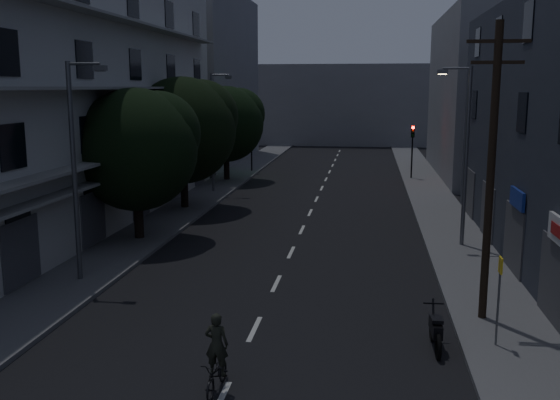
% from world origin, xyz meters
% --- Properties ---
extents(ground, '(160.00, 160.00, 0.00)m').
position_xyz_m(ground, '(0.00, 25.00, 0.00)').
color(ground, black).
rests_on(ground, ground).
extents(sidewalk_left, '(3.00, 90.00, 0.15)m').
position_xyz_m(sidewalk_left, '(-7.50, 25.00, 0.07)').
color(sidewalk_left, '#565659').
rests_on(sidewalk_left, ground).
extents(sidewalk_right, '(3.00, 90.00, 0.15)m').
position_xyz_m(sidewalk_right, '(7.50, 25.00, 0.07)').
color(sidewalk_right, '#565659').
rests_on(sidewalk_right, ground).
extents(lane_markings, '(0.15, 60.50, 0.01)m').
position_xyz_m(lane_markings, '(0.00, 31.25, 0.01)').
color(lane_markings, beige).
rests_on(lane_markings, ground).
extents(building_left, '(7.00, 36.00, 14.00)m').
position_xyz_m(building_left, '(-11.98, 18.00, 6.99)').
color(building_left, '#B3B2AE').
rests_on(building_left, ground).
extents(building_far_left, '(6.00, 20.00, 16.00)m').
position_xyz_m(building_far_left, '(-12.00, 48.00, 8.00)').
color(building_far_left, slate).
rests_on(building_far_left, ground).
extents(building_far_right, '(6.00, 20.00, 13.00)m').
position_xyz_m(building_far_right, '(12.00, 42.00, 6.50)').
color(building_far_right, slate).
rests_on(building_far_right, ground).
extents(building_far_end, '(24.00, 8.00, 10.00)m').
position_xyz_m(building_far_end, '(0.00, 70.00, 5.00)').
color(building_far_end, slate).
rests_on(building_far_end, ground).
extents(tree_near, '(5.74, 5.74, 7.08)m').
position_xyz_m(tree_near, '(-7.40, 16.71, 4.58)').
color(tree_near, black).
rests_on(tree_near, sidewalk_left).
extents(tree_mid, '(6.27, 6.27, 7.71)m').
position_xyz_m(tree_mid, '(-7.49, 24.52, 4.97)').
color(tree_mid, black).
rests_on(tree_mid, sidewalk_left).
extents(tree_far, '(5.82, 5.82, 7.19)m').
position_xyz_m(tree_far, '(-7.55, 36.02, 4.66)').
color(tree_far, black).
rests_on(tree_far, sidewalk_left).
extents(traffic_signal_far_right, '(0.28, 0.37, 4.10)m').
position_xyz_m(traffic_signal_far_right, '(6.69, 38.65, 3.10)').
color(traffic_signal_far_right, black).
rests_on(traffic_signal_far_right, sidewalk_right).
extents(traffic_signal_far_left, '(0.28, 0.37, 4.10)m').
position_xyz_m(traffic_signal_far_left, '(-6.61, 41.16, 3.10)').
color(traffic_signal_far_left, black).
rests_on(traffic_signal_far_left, sidewalk_left).
extents(street_lamp_left_near, '(1.51, 0.25, 8.00)m').
position_xyz_m(street_lamp_left_near, '(-7.20, 10.10, 4.60)').
color(street_lamp_left_near, '#54575C').
rests_on(street_lamp_left_near, sidewalk_left).
extents(street_lamp_right, '(1.51, 0.25, 8.00)m').
position_xyz_m(street_lamp_right, '(7.50, 17.42, 4.60)').
color(street_lamp_right, slate).
rests_on(street_lamp_right, sidewalk_right).
extents(street_lamp_left_far, '(1.51, 0.25, 8.00)m').
position_xyz_m(street_lamp_left_far, '(-7.20, 30.51, 4.60)').
color(street_lamp_left_far, '#5B5D63').
rests_on(street_lamp_left_far, sidewalk_left).
extents(utility_pole, '(1.80, 0.24, 9.00)m').
position_xyz_m(utility_pole, '(6.95, 8.10, 4.87)').
color(utility_pole, black).
rests_on(utility_pole, sidewalk_right).
extents(bus_stop_sign, '(0.06, 0.35, 2.52)m').
position_xyz_m(bus_stop_sign, '(6.95, 5.96, 1.89)').
color(bus_stop_sign, '#595B60').
rests_on(bus_stop_sign, sidewalk_right).
extents(motorcycle, '(0.57, 1.99, 1.28)m').
position_xyz_m(motorcycle, '(5.28, 5.81, 0.50)').
color(motorcycle, black).
rests_on(motorcycle, ground).
extents(cyclist, '(0.62, 1.59, 1.98)m').
position_xyz_m(cyclist, '(-0.18, 2.53, 0.67)').
color(cyclist, black).
rests_on(cyclist, ground).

